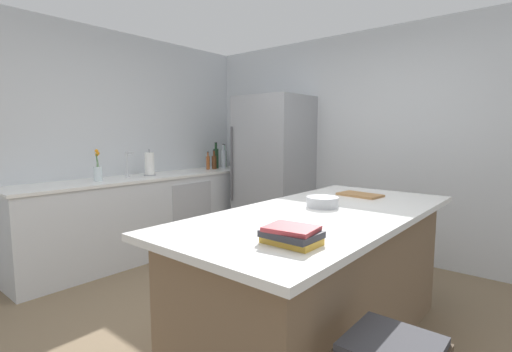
# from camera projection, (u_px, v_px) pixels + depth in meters

# --- Properties ---
(ground_plane) EXTENTS (7.20, 7.20, 0.00)m
(ground_plane) POSITION_uv_depth(u_px,v_px,m) (253.00, 330.00, 2.68)
(ground_plane) COLOR #7A664C
(wall_rear) EXTENTS (6.00, 0.10, 2.60)m
(wall_rear) POSITION_uv_depth(u_px,v_px,m) (379.00, 144.00, 4.24)
(wall_rear) COLOR silver
(wall_rear) RESTS_ON ground_plane
(wall_left) EXTENTS (0.10, 6.00, 2.60)m
(wall_left) POSITION_uv_depth(u_px,v_px,m) (86.00, 145.00, 4.09)
(wall_left) COLOR silver
(wall_left) RESTS_ON ground_plane
(counter_run_left) EXTENTS (0.65, 3.10, 0.93)m
(counter_run_left) POSITION_uv_depth(u_px,v_px,m) (151.00, 214.00, 4.38)
(counter_run_left) COLOR silver
(counter_run_left) RESTS_ON ground_plane
(kitchen_island) EXTENTS (1.03, 2.27, 0.92)m
(kitchen_island) POSITION_uv_depth(u_px,v_px,m) (322.00, 278.00, 2.45)
(kitchen_island) COLOR #7A6047
(kitchen_island) RESTS_ON ground_plane
(refrigerator) EXTENTS (0.84, 0.77, 1.89)m
(refrigerator) POSITION_uv_depth(u_px,v_px,m) (274.00, 171.00, 4.74)
(refrigerator) COLOR #93969B
(refrigerator) RESTS_ON ground_plane
(sink_faucet) EXTENTS (0.15, 0.05, 0.30)m
(sink_faucet) POSITION_uv_depth(u_px,v_px,m) (128.00, 164.00, 4.15)
(sink_faucet) COLOR silver
(sink_faucet) RESTS_ON counter_run_left
(flower_vase) EXTENTS (0.08, 0.08, 0.33)m
(flower_vase) POSITION_uv_depth(u_px,v_px,m) (98.00, 171.00, 3.81)
(flower_vase) COLOR silver
(flower_vase) RESTS_ON counter_run_left
(paper_towel_roll) EXTENTS (0.14, 0.14, 0.31)m
(paper_towel_roll) POSITION_uv_depth(u_px,v_px,m) (150.00, 164.00, 4.33)
(paper_towel_roll) COLOR gray
(paper_towel_roll) RESTS_ON counter_run_left
(olive_oil_bottle) EXTENTS (0.06, 0.06, 0.27)m
(olive_oil_bottle) POSITION_uv_depth(u_px,v_px,m) (233.00, 160.00, 5.41)
(olive_oil_bottle) COLOR olive
(olive_oil_bottle) RESTS_ON counter_run_left
(gin_bottle) EXTENTS (0.06, 0.06, 0.34)m
(gin_bottle) POSITION_uv_depth(u_px,v_px,m) (224.00, 158.00, 5.38)
(gin_bottle) COLOR #8CB79E
(gin_bottle) RESTS_ON counter_run_left
(soda_bottle) EXTENTS (0.07, 0.07, 0.35)m
(soda_bottle) POSITION_uv_depth(u_px,v_px,m) (223.00, 159.00, 5.26)
(soda_bottle) COLOR silver
(soda_bottle) RESTS_ON counter_run_left
(wine_bottle) EXTENTS (0.07, 0.07, 0.37)m
(wine_bottle) POSITION_uv_depth(u_px,v_px,m) (216.00, 158.00, 5.23)
(wine_bottle) COLOR #19381E
(wine_bottle) RESTS_ON counter_run_left
(syrup_bottle) EXTENTS (0.07, 0.07, 0.26)m
(syrup_bottle) POSITION_uv_depth(u_px,v_px,m) (214.00, 162.00, 5.14)
(syrup_bottle) COLOR #5B3319
(syrup_bottle) RESTS_ON counter_run_left
(vinegar_bottle) EXTENTS (0.05, 0.05, 0.25)m
(vinegar_bottle) POSITION_uv_depth(u_px,v_px,m) (208.00, 162.00, 5.07)
(vinegar_bottle) COLOR #994C23
(vinegar_bottle) RESTS_ON counter_run_left
(cookbook_stack) EXTENTS (0.25, 0.21, 0.08)m
(cookbook_stack) POSITION_uv_depth(u_px,v_px,m) (291.00, 235.00, 1.68)
(cookbook_stack) COLOR gold
(cookbook_stack) RESTS_ON kitchen_island
(mixing_bowl) EXTENTS (0.22, 0.22, 0.07)m
(mixing_bowl) POSITION_uv_depth(u_px,v_px,m) (322.00, 202.00, 2.52)
(mixing_bowl) COLOR #B2B5BA
(mixing_bowl) RESTS_ON kitchen_island
(cutting_board) EXTENTS (0.35, 0.24, 0.02)m
(cutting_board) POSITION_uv_depth(u_px,v_px,m) (360.00, 195.00, 2.97)
(cutting_board) COLOR #9E7042
(cutting_board) RESTS_ON kitchen_island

